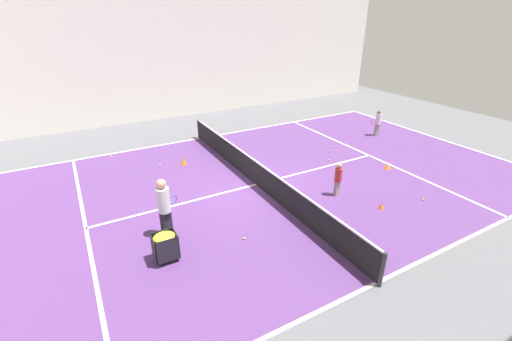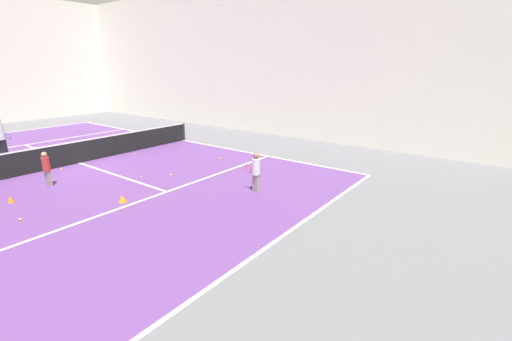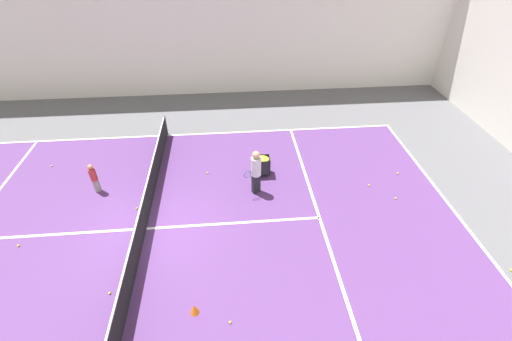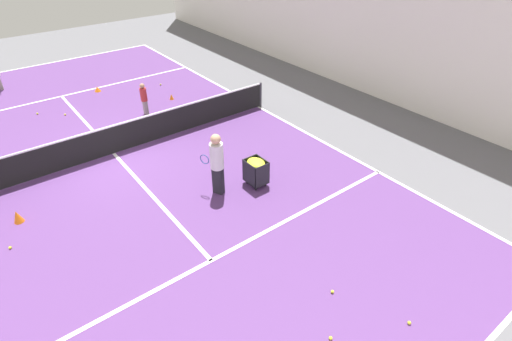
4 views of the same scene
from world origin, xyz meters
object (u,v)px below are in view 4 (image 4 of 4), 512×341
object	(u,v)px
child_midcourt	(144,97)
training_cone_1	(17,217)
coach_at_net	(217,160)
ball_cart	(256,168)
training_cone_0	(97,89)
tennis_net	(111,140)

from	to	relation	value
child_midcourt	training_cone_1	distance (m)	6.47
coach_at_net	ball_cart	bearing A→B (deg)	-131.87
child_midcourt	training_cone_0	distance (m)	3.47
training_cone_0	training_cone_1	distance (m)	8.48
coach_at_net	ball_cart	distance (m)	1.19
child_midcourt	training_cone_0	world-z (taller)	child_midcourt
coach_at_net	training_cone_1	size ratio (longest dim) A/B	5.53
child_midcourt	training_cone_1	world-z (taller)	child_midcourt
child_midcourt	training_cone_1	size ratio (longest dim) A/B	3.74
child_midcourt	training_cone_1	bearing A→B (deg)	-60.30
training_cone_0	training_cone_1	world-z (taller)	training_cone_1
tennis_net	child_midcourt	distance (m)	2.94
child_midcourt	ball_cart	distance (m)	6.19
tennis_net	child_midcourt	bearing A→B (deg)	-135.09
tennis_net	child_midcourt	world-z (taller)	child_midcourt
tennis_net	training_cone_0	xyz separation A→B (m)	(-1.38, -5.42, -0.40)
coach_at_net	training_cone_1	xyz separation A→B (m)	(4.64, -2.01, -0.87)
tennis_net	training_cone_0	world-z (taller)	tennis_net
training_cone_1	child_midcourt	bearing A→B (deg)	-143.49
tennis_net	coach_at_net	size ratio (longest dim) A/B	6.64
tennis_net	ball_cart	bearing A→B (deg)	122.20
child_midcourt	tennis_net	bearing A→B (deg)	-51.90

